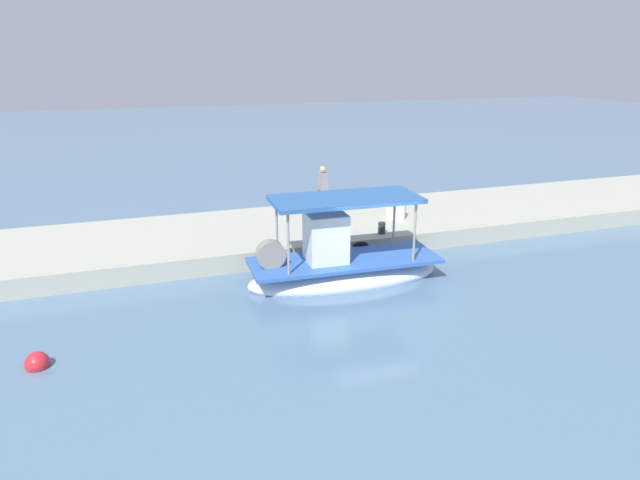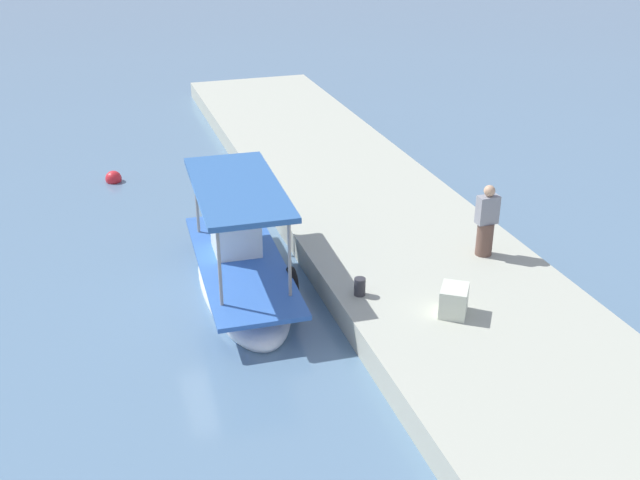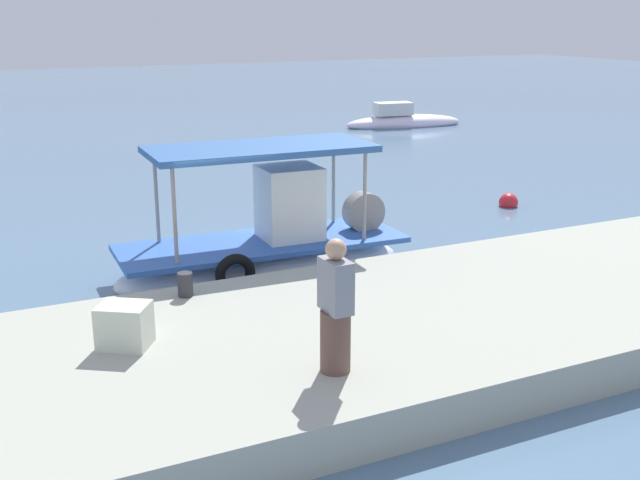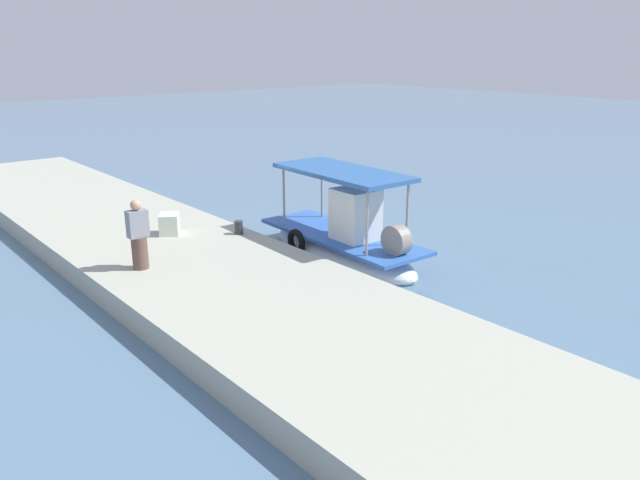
{
  "view_description": "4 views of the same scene",
  "coord_description": "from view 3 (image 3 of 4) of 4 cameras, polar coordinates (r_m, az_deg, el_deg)",
  "views": [
    {
      "loc": [
        6.09,
        13.61,
        6.27
      ],
      "look_at": [
        0.92,
        -1.64,
        0.87
      ],
      "focal_mm": 31.11,
      "sensor_mm": 36.0,
      "label": 1
    },
    {
      "loc": [
        -14.33,
        2.56,
        8.4
      ],
      "look_at": [
        0.67,
        -2.23,
        0.91
      ],
      "focal_mm": 42.31,
      "sensor_mm": 36.0,
      "label": 2
    },
    {
      "loc": [
        -4.65,
        -13.71,
        4.9
      ],
      "look_at": [
        0.8,
        -2.48,
        1.24
      ],
      "focal_mm": 43.92,
      "sensor_mm": 36.0,
      "label": 3
    },
    {
      "loc": [
        13.06,
        -11.6,
        5.76
      ],
      "look_at": [
        1.16,
        -1.6,
        0.89
      ],
      "focal_mm": 34.92,
      "sensor_mm": 36.0,
      "label": 4
    }
  ],
  "objects": [
    {
      "name": "mooring_bollard",
      "position": [
        12.44,
        -9.79,
        -3.21
      ],
      "size": [
        0.24,
        0.24,
        0.38
      ],
      "primitive_type": "cylinder",
      "color": "#2D2D33",
      "rests_on": "dock_quay"
    },
    {
      "name": "main_fishing_boat",
      "position": [
        15.06,
        -3.86,
        -0.78
      ],
      "size": [
        5.76,
        2.09,
        2.87
      ],
      "color": "white",
      "rests_on": "ground_plane"
    },
    {
      "name": "fisherman_near_bollard",
      "position": [
        9.57,
        1.14,
        -5.29
      ],
      "size": [
        0.38,
        0.49,
        1.71
      ],
      "color": "brown",
      "rests_on": "dock_quay"
    },
    {
      "name": "dock_quay",
      "position": [
        11.34,
        0.7,
        -7.59
      ],
      "size": [
        36.0,
        5.08,
        0.6
      ],
      "primitive_type": "cube",
      "color": "#ABAE9D",
      "rests_on": "ground_plane"
    },
    {
      "name": "moored_boat_near",
      "position": [
        35.08,
        6.05,
        8.57
      ],
      "size": [
        5.51,
        2.25,
        1.31
      ],
      "color": "white",
      "rests_on": "ground_plane"
    },
    {
      "name": "cargo_crate",
      "position": [
        10.74,
        -14.06,
        -6.07
      ],
      "size": [
        0.83,
        0.8,
        0.59
      ],
      "primitive_type": "cube",
      "rotation": [
        0.0,
        0.0,
        2.56
      ],
      "color": "beige",
      "rests_on": "dock_quay"
    },
    {
      "name": "marker_buoy",
      "position": [
        21.02,
        13.56,
        2.68
      ],
      "size": [
        0.5,
        0.5,
        0.5
      ],
      "color": "red",
      "rests_on": "ground_plane"
    },
    {
      "name": "ground_plane",
      "position": [
        15.28,
        -6.78,
        -2.48
      ],
      "size": [
        120.0,
        120.0,
        0.0
      ],
      "primitive_type": "plane",
      "color": "slate"
    }
  ]
}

